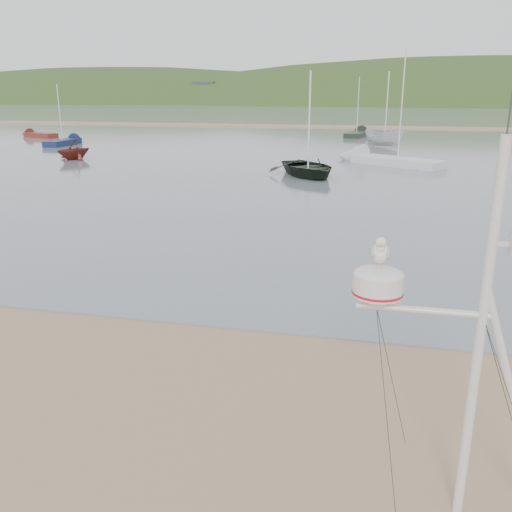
% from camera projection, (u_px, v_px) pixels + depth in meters
% --- Properties ---
extents(ground, '(560.00, 560.00, 0.00)m').
position_uv_depth(ground, '(120.00, 441.00, 7.69)').
color(ground, '#8B6D50').
rests_on(ground, ground).
extents(water, '(560.00, 256.00, 0.04)m').
position_uv_depth(water, '(369.00, 111.00, 130.79)').
color(water, slate).
rests_on(water, ground).
extents(sandbar, '(560.00, 7.00, 0.07)m').
position_uv_depth(sandbar, '(356.00, 127.00, 72.95)').
color(sandbar, '#8B6D50').
rests_on(sandbar, water).
extents(hill_ridge, '(620.00, 180.00, 80.00)m').
position_uv_depth(hill_ridge, '(417.00, 151.00, 228.70)').
color(hill_ridge, '#253A18').
rests_on(hill_ridge, ground).
extents(far_cottages, '(294.40, 6.30, 8.00)m').
position_uv_depth(far_cottages, '(383.00, 93.00, 188.68)').
color(far_cottages, beige).
rests_on(far_cottages, ground).
extents(mast_rig, '(2.36, 2.52, 5.32)m').
position_uv_depth(mast_rig, '(464.00, 419.00, 6.00)').
color(mast_rig, silver).
rests_on(mast_rig, ground).
extents(boat_dark, '(3.52, 2.74, 4.93)m').
position_uv_depth(boat_dark, '(309.00, 133.00, 30.55)').
color(boat_dark, black).
rests_on(boat_dark, water).
extents(boat_red, '(2.67, 2.20, 2.67)m').
position_uv_depth(boat_red, '(73.00, 141.00, 38.57)').
color(boat_red, maroon).
rests_on(boat_red, water).
extents(boat_white, '(2.31, 2.31, 4.30)m').
position_uv_depth(boat_white, '(386.00, 122.00, 46.78)').
color(boat_white, silver).
rests_on(boat_white, water).
extents(sailboat_dark_mid, '(2.77, 6.93, 6.72)m').
position_uv_depth(sailboat_dark_mid, '(360.00, 133.00, 59.56)').
color(sailboat_dark_mid, black).
rests_on(sailboat_dark_mid, ground).
extents(dinghy_red_far, '(5.49, 3.12, 1.31)m').
position_uv_depth(dinghy_red_far, '(34.00, 135.00, 57.75)').
color(dinghy_red_far, maroon).
rests_on(dinghy_red_far, ground).
extents(sailboat_white_near, '(7.77, 6.10, 7.95)m').
position_uv_depth(sailboat_white_near, '(369.00, 159.00, 37.27)').
color(sailboat_white_near, silver).
rests_on(sailboat_white_near, ground).
extents(sailboat_blue_near, '(1.49, 5.75, 5.74)m').
position_uv_depth(sailboat_blue_near, '(71.00, 141.00, 50.25)').
color(sailboat_blue_near, '#121D42').
rests_on(sailboat_blue_near, ground).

